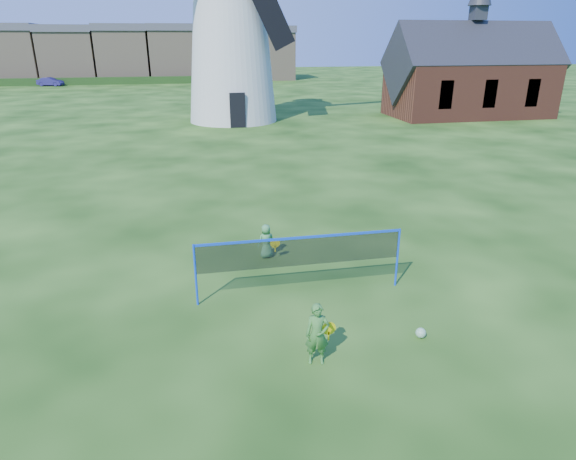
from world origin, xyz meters
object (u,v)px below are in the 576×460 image
Objects in this scene: play_ball at (421,333)px; car_right at (50,82)px; player_boy at (266,241)px; badminton_net at (301,252)px; player_girl at (317,334)px; chapel at (470,77)px; windmill at (230,24)px.

play_ball is 0.06× the size of car_right.
badminton_net is at bearing 89.79° from player_boy.
play_ball is (2.37, 0.39, -0.52)m from player_girl.
chapel reaches higher than play_ball.
windmill is 26.91m from player_boy.
player_girl reaches higher than play_ball.
player_boy is at bearing -93.52° from windmill.
car_right is at bearing 137.36° from chapel.
car_right is at bearing -83.27° from player_boy.
badminton_net reaches higher than player_boy.
chapel is at bearing -3.35° from windmill.
play_ball is at bearing -88.26° from windmill.
windmill reaches higher than badminton_net.
player_boy is at bearing -144.81° from car_right.
car_right is (-20.58, 65.00, -0.57)m from badminton_net.
badminton_net is at bearing -126.67° from chapel.
badminton_net is at bearing -145.06° from car_right.
badminton_net is 5.06× the size of player_boy.
windmill is at bearing 91.74° from play_ball.
player_girl is 5.12m from player_boy.
chapel reaches higher than player_girl.
player_girl is (-0.29, -2.73, -0.51)m from badminton_net.
player_girl is 1.27× the size of player_boy.
windmill is 93.69× the size of play_ball.
chapel reaches higher than car_right.
badminton_net is 2.52m from player_boy.
windmill is 31.56m from play_ball.
player_girl is 70.70m from car_right.
car_right is at bearing 116.97° from player_girl.
player_girl reaches higher than player_boy.
chapel is at bearing -115.26° from car_right.
chapel reaches higher than badminton_net.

